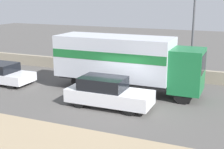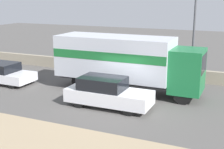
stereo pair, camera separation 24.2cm
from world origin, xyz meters
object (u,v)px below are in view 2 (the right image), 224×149
Objects in this scene: car_hatchback at (107,92)px; street_lamp at (194,28)px; car_sedan_second at (4,73)px; box_truck at (124,59)px.

street_lamp is at bearing 61.49° from car_hatchback.
car_sedan_second is at bearing -157.84° from street_lamp.
street_lamp is 12.77m from car_sedan_second.
car_hatchback is 8.31m from car_sedan_second.
car_sedan_second is at bearing -169.11° from box_truck.
car_sedan_second is (-11.49, -4.68, -3.05)m from street_lamp.
box_truck is 1.95× the size of car_hatchback.
car_hatchback is at bearing -9.55° from car_sedan_second.
street_lamp is 0.72× the size of box_truck.
box_truck is at bearing 94.14° from car_hatchback.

